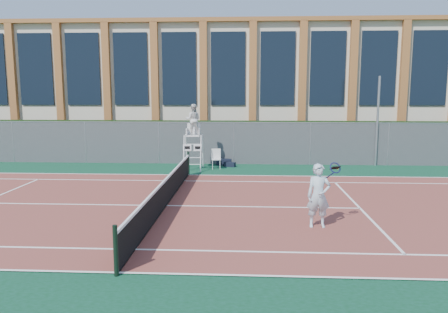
{
  "coord_description": "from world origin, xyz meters",
  "views": [
    {
      "loc": [
        2.69,
        -14.08,
        3.79
      ],
      "look_at": [
        1.78,
        3.0,
        1.27
      ],
      "focal_mm": 35.0,
      "sensor_mm": 36.0,
      "label": 1
    }
  ],
  "objects_px": {
    "steel_pole": "(377,121)",
    "tennis_player": "(319,195)",
    "umpire_chair": "(193,121)",
    "plastic_chair": "(216,157)"
  },
  "relations": [
    {
      "from": "steel_pole",
      "to": "tennis_player",
      "type": "relative_size",
      "value": 2.55
    },
    {
      "from": "steel_pole",
      "to": "tennis_player",
      "type": "xyz_separation_m",
      "value": [
        -4.67,
        -10.77,
        -1.37
      ]
    },
    {
      "from": "umpire_chair",
      "to": "tennis_player",
      "type": "height_order",
      "value": "umpire_chair"
    },
    {
      "from": "plastic_chair",
      "to": "tennis_player",
      "type": "xyz_separation_m",
      "value": [
        3.55,
        -9.45,
        0.34
      ]
    },
    {
      "from": "umpire_chair",
      "to": "tennis_player",
      "type": "relative_size",
      "value": 1.81
    },
    {
      "from": "steel_pole",
      "to": "tennis_player",
      "type": "height_order",
      "value": "steel_pole"
    },
    {
      "from": "plastic_chair",
      "to": "umpire_chair",
      "type": "bearing_deg",
      "value": -162.59
    },
    {
      "from": "umpire_chair",
      "to": "plastic_chair",
      "type": "relative_size",
      "value": 3.31
    },
    {
      "from": "plastic_chair",
      "to": "tennis_player",
      "type": "bearing_deg",
      "value": -69.43
    },
    {
      "from": "steel_pole",
      "to": "plastic_chair",
      "type": "xyz_separation_m",
      "value": [
        -8.21,
        -1.32,
        -1.71
      ]
    }
  ]
}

